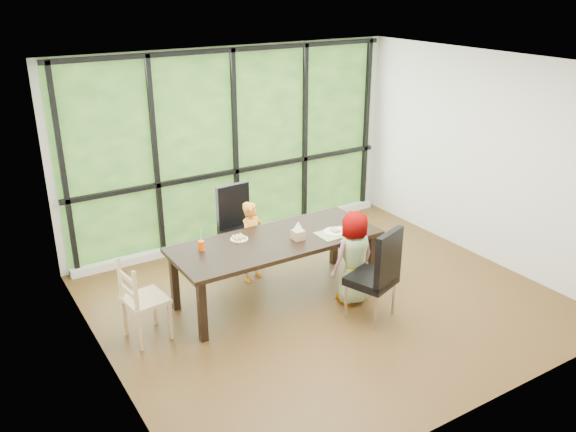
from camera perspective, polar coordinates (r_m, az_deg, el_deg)
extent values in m
plane|color=black|center=(7.08, 3.52, -8.03)|extent=(5.00, 5.00, 0.00)
plane|color=silver|center=(8.36, -5.23, 6.69)|extent=(5.00, 0.00, 5.00)
cube|color=#274E1F|center=(8.34, -5.17, 6.66)|extent=(4.80, 0.02, 2.65)
cube|color=silver|center=(8.71, -4.64, -1.73)|extent=(4.80, 0.12, 0.10)
cube|color=black|center=(6.96, -1.14, -5.07)|extent=(2.42, 0.97, 0.75)
cube|color=black|center=(7.64, -4.48, -1.20)|extent=(0.49, 0.49, 1.08)
cube|color=black|center=(6.56, 7.98, -5.45)|extent=(0.59, 0.59, 1.08)
cube|color=tan|center=(6.35, -13.49, -7.75)|extent=(0.45, 0.46, 0.90)
imported|color=orange|center=(7.35, -3.43, -2.40)|extent=(0.44, 0.37, 1.02)
imported|color=slate|center=(6.85, 6.30, -3.98)|extent=(0.55, 0.37, 1.11)
cube|color=tan|center=(6.96, 4.45, -1.69)|extent=(0.41, 0.30, 0.01)
cylinder|color=white|center=(6.81, -4.70, -2.21)|extent=(0.20, 0.20, 0.01)
cylinder|color=white|center=(6.99, 4.53, -1.52)|extent=(0.27, 0.27, 0.02)
cylinder|color=#FF5602|center=(6.58, -8.29, -2.82)|extent=(0.07, 0.07, 0.11)
cylinder|color=#54B433|center=(7.10, 6.75, -0.77)|extent=(0.08, 0.08, 0.12)
cube|color=tan|center=(6.78, 0.96, -1.81)|extent=(0.13, 0.13, 0.11)
cylinder|color=white|center=(6.54, -8.33, -2.08)|extent=(0.01, 0.04, 0.20)
cylinder|color=pink|center=(7.06, 6.78, -0.01)|extent=(0.01, 0.04, 0.20)
cone|color=white|center=(6.74, 0.97, -0.96)|extent=(0.12, 0.12, 0.11)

